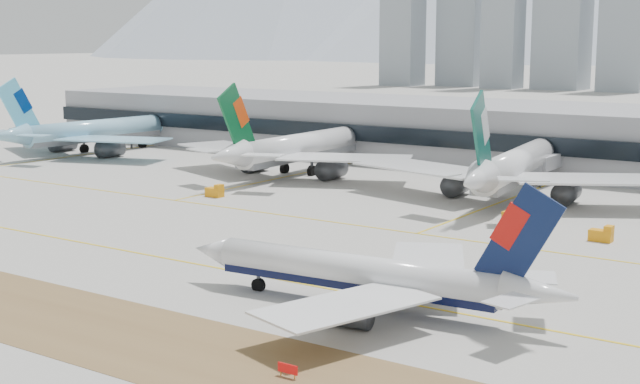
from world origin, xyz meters
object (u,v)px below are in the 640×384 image
Objects in this scene: widebody_eva at (295,149)px; terminal at (504,134)px; widebody_korean at (89,133)px; widebody_cathay at (512,168)px; taxiing_airliner at (369,275)px.

widebody_eva reaches higher than terminal.
widebody_korean is 0.97× the size of widebody_eva.
widebody_cathay is 0.23× the size of terminal.
widebody_cathay is (-14.31, 77.89, 2.08)m from taxiing_airliner.
terminal is (-35.64, 124.15, 3.50)m from taxiing_airliner.
taxiing_airliner is at bearing -141.38° from widebody_eva.
widebody_cathay is (122.95, -0.97, 0.26)m from widebody_korean.
taxiing_airliner is 129.21m from terminal.
widebody_eva is at bearing -85.57° from widebody_korean.
taxiing_airliner is 0.78× the size of widebody_eva.
taxiing_airliner is at bearing -73.98° from terminal.
widebody_korean is at bearing -155.98° from terminal.
taxiing_airliner reaches higher than terminal.
widebody_korean is (-137.26, 78.86, 1.82)m from taxiing_airliner.
taxiing_airliner is 0.78× the size of widebody_cathay.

